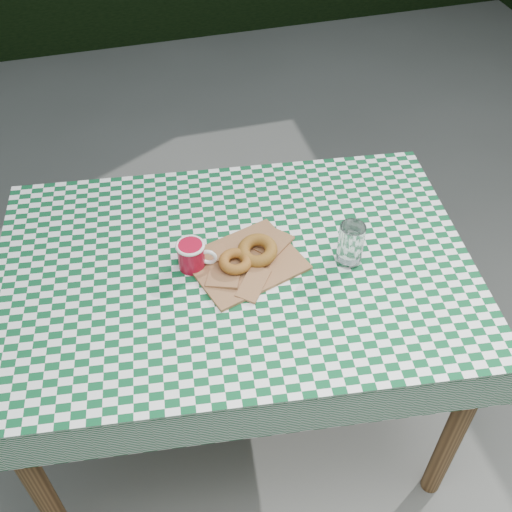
{
  "coord_description": "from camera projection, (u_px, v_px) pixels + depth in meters",
  "views": [
    {
      "loc": [
        -0.22,
        -1.21,
        1.97
      ],
      "look_at": [
        0.09,
        -0.09,
        0.79
      ],
      "focal_mm": 42.78,
      "sensor_mm": 36.0,
      "label": 1
    }
  ],
  "objects": [
    {
      "name": "ground",
      "position": [
        227.0,
        392.0,
        2.27
      ],
      "size": [
        60.0,
        60.0,
        0.0
      ],
      "primitive_type": "plane",
      "color": "#595954",
      "rests_on": "ground"
    },
    {
      "name": "bagel_back",
      "position": [
        257.0,
        250.0,
        1.67
      ],
      "size": [
        0.16,
        0.16,
        0.04
      ],
      "primitive_type": "torus",
      "rotation": [
        0.0,
        0.0,
        -0.76
      ],
      "color": "brown",
      "rests_on": "paper_bag"
    },
    {
      "name": "table",
      "position": [
        238.0,
        347.0,
        1.95
      ],
      "size": [
        1.39,
        1.02,
        0.75
      ],
      "primitive_type": "cube",
      "rotation": [
        0.0,
        0.0,
        -0.13
      ],
      "color": "#51321B",
      "rests_on": "ground"
    },
    {
      "name": "paper_bag",
      "position": [
        246.0,
        262.0,
        1.68
      ],
      "size": [
        0.34,
        0.31,
        0.02
      ],
      "primitive_type": "cube",
      "rotation": [
        0.0,
        0.0,
        0.3
      ],
      "color": "#9B6343",
      "rests_on": "tablecloth"
    },
    {
      "name": "coffee_mug",
      "position": [
        191.0,
        256.0,
        1.65
      ],
      "size": [
        0.19,
        0.19,
        0.08
      ],
      "primitive_type": null,
      "rotation": [
        0.0,
        0.0,
        -0.39
      ],
      "color": "maroon",
      "rests_on": "tablecloth"
    },
    {
      "name": "drinking_glass",
      "position": [
        351.0,
        244.0,
        1.65
      ],
      "size": [
        0.08,
        0.08,
        0.13
      ],
      "primitive_type": "cylinder",
      "rotation": [
        0.0,
        0.0,
        0.23
      ],
      "color": "white",
      "rests_on": "tablecloth"
    },
    {
      "name": "bagel_front",
      "position": [
        235.0,
        261.0,
        1.65
      ],
      "size": [
        0.11,
        0.11,
        0.03
      ],
      "primitive_type": "torus",
      "rotation": [
        0.0,
        0.0,
        0.26
      ],
      "color": "#8F5F1D",
      "rests_on": "paper_bag"
    },
    {
      "name": "tablecloth",
      "position": [
        235.0,
        266.0,
        1.68
      ],
      "size": [
        1.41,
        1.04,
        0.01
      ],
      "primitive_type": "cube",
      "rotation": [
        0.0,
        0.0,
        -0.13
      ],
      "color": "#0B4925",
      "rests_on": "table"
    }
  ]
}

